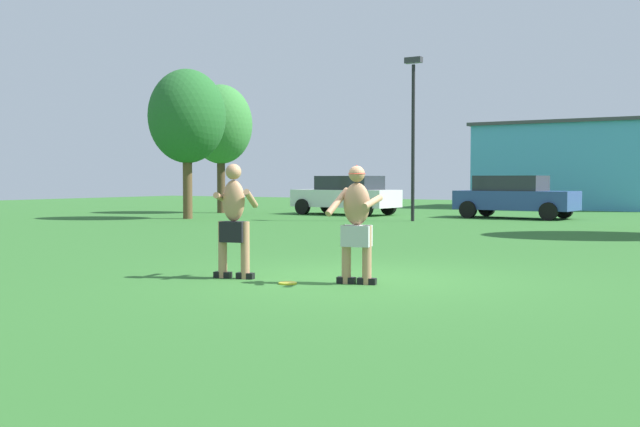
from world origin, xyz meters
The scene contains 10 objects.
ground_plane centered at (0.00, 0.00, 0.00)m, with size 80.00×80.00×0.00m, color #2D6628.
player_with_cap centered at (0.22, -0.42, 0.90)m, with size 0.62×0.66×1.65m.
player_in_black centered at (-1.61, -0.82, 0.89)m, with size 0.74×0.67×1.68m.
frisbee centered at (-0.60, -0.92, 0.01)m, with size 0.26×0.26×0.03m, color yellow.
car_blue_mid_lot centered at (-3.19, 18.10, 0.82)m, with size 4.39×2.22×1.58m.
car_white_far_end centered at (-9.88, 17.28, 0.82)m, with size 4.42×2.27×1.58m.
lamp_post centered at (-5.63, 14.38, 3.46)m, with size 0.60×0.24×5.62m.
outbuilding_behind_lot centered at (-3.63, 29.58, 2.12)m, with size 8.88×6.92×4.22m.
tree_left_field centered at (-13.32, 11.54, 3.72)m, with size 2.82×2.82×5.45m.
tree_behind_players centered at (-15.31, 15.96, 3.76)m, with size 2.70×2.70×5.48m.
Camera 1 is at (5.23, -9.64, 1.46)m, focal length 42.59 mm.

